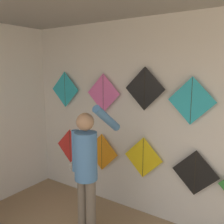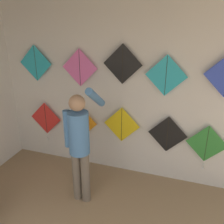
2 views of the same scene
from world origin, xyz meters
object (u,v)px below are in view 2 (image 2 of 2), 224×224
(kite_0, at_px, (46,119))
(kite_8, at_px, (166,76))
(kite_6, at_px, (80,68))
(shopkeeper, at_px, (80,140))
(kite_4, at_px, (206,145))
(kite_5, at_px, (36,63))
(kite_7, at_px, (123,64))
(kite_3, at_px, (167,134))
(kite_1, at_px, (81,122))
(kite_2, at_px, (122,125))

(kite_0, bearing_deg, kite_8, 0.02)
(kite_0, xyz_separation_m, kite_6, (0.72, 0.00, 0.98))
(shopkeeper, xyz_separation_m, kite_0, (-1.07, 0.83, -0.20))
(kite_0, height_order, kite_4, kite_0)
(kite_5, bearing_deg, kite_6, 0.00)
(shopkeeper, relative_size, kite_8, 2.89)
(kite_7, bearing_deg, kite_5, 180.00)
(kite_7, bearing_deg, kite_3, 0.00)
(shopkeeper, distance_m, kite_8, 1.50)
(kite_1, distance_m, kite_3, 1.46)
(kite_0, xyz_separation_m, kite_3, (2.14, 0.00, 0.06))
(kite_5, distance_m, kite_6, 0.80)
(kite_2, height_order, kite_6, kite_6)
(kite_1, distance_m, kite_7, 1.27)
(kite_3, relative_size, kite_6, 1.00)
(kite_4, distance_m, kite_8, 1.20)
(kite_1, bearing_deg, kite_3, 0.00)
(shopkeeper, relative_size, kite_1, 2.89)
(kite_4, bearing_deg, kite_0, 180.00)
(kite_2, xyz_separation_m, kite_4, (1.30, -0.00, -0.14))
(shopkeeper, distance_m, kite_6, 1.20)
(kite_1, bearing_deg, kite_8, 0.00)
(shopkeeper, height_order, kite_0, shopkeeper)
(kite_0, height_order, kite_8, kite_8)
(shopkeeper, height_order, kite_1, shopkeeper)
(kite_3, distance_m, kite_4, 0.58)
(kite_0, distance_m, kite_6, 1.22)
(kite_4, relative_size, kite_5, 1.23)
(kite_2, xyz_separation_m, kite_5, (-1.49, 0.00, 0.90))
(shopkeeper, distance_m, kite_4, 1.86)
(kite_4, xyz_separation_m, kite_6, (-2.00, 0.00, 1.01))
(shopkeeper, distance_m, kite_3, 1.37)
(shopkeeper, bearing_deg, kite_4, 29.80)
(kite_8, bearing_deg, kite_7, 180.00)
(kite_3, bearing_deg, kite_4, -0.06)
(kite_7, bearing_deg, kite_2, 0.00)
(kite_6, distance_m, kite_8, 1.33)
(shopkeeper, bearing_deg, kite_7, 70.67)
(kite_0, bearing_deg, kite_7, 0.02)
(kite_7, bearing_deg, kite_4, -0.03)
(kite_1, bearing_deg, kite_7, 0.00)
(kite_1, distance_m, kite_4, 2.03)
(kite_0, relative_size, kite_6, 1.23)
(kite_0, bearing_deg, kite_5, 179.56)
(shopkeeper, height_order, kite_4, shopkeeper)
(shopkeeper, xyz_separation_m, kite_6, (-0.35, 0.83, 0.79))
(kite_2, xyz_separation_m, kite_3, (0.73, 0.00, -0.05))
(kite_1, xyz_separation_m, kite_4, (2.03, -0.00, -0.08))
(kite_0, height_order, kite_7, kite_7)
(kite_2, bearing_deg, shopkeeper, -112.37)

